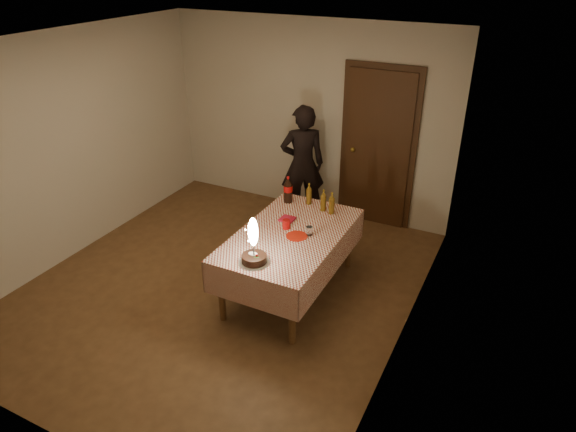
% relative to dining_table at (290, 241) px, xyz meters
% --- Properties ---
extents(ground, '(4.00, 4.50, 0.01)m').
position_rel_dining_table_xyz_m(ground, '(-0.72, -0.26, -0.63)').
color(ground, brown).
rests_on(ground, ground).
extents(room_shell, '(4.04, 4.54, 2.62)m').
position_rel_dining_table_xyz_m(room_shell, '(-0.68, -0.18, 1.03)').
color(room_shell, beige).
rests_on(room_shell, ground).
extents(dining_table, '(1.02, 1.72, 0.72)m').
position_rel_dining_table_xyz_m(dining_table, '(0.00, 0.00, 0.00)').
color(dining_table, brown).
rests_on(dining_table, ground).
extents(birthday_cake, '(0.30, 0.30, 0.47)m').
position_rel_dining_table_xyz_m(birthday_cake, '(-0.06, -0.64, 0.24)').
color(birthday_cake, white).
rests_on(birthday_cake, dining_table).
extents(red_plate, '(0.22, 0.22, 0.01)m').
position_rel_dining_table_xyz_m(red_plate, '(0.09, -0.03, 0.10)').
color(red_plate, red).
rests_on(red_plate, dining_table).
extents(red_cup, '(0.08, 0.08, 0.10)m').
position_rel_dining_table_xyz_m(red_cup, '(-0.08, 0.08, 0.15)').
color(red_cup, '#A90C0B').
rests_on(red_cup, dining_table).
extents(clear_cup, '(0.07, 0.07, 0.09)m').
position_rel_dining_table_xyz_m(clear_cup, '(0.19, 0.07, 0.14)').
color(clear_cup, white).
rests_on(clear_cup, dining_table).
extents(napkin_stack, '(0.15, 0.15, 0.02)m').
position_rel_dining_table_xyz_m(napkin_stack, '(-0.16, 0.25, 0.11)').
color(napkin_stack, '#A61329').
rests_on(napkin_stack, dining_table).
extents(cola_bottle, '(0.10, 0.10, 0.32)m').
position_rel_dining_table_xyz_m(cola_bottle, '(-0.35, 0.65, 0.25)').
color(cola_bottle, black).
rests_on(cola_bottle, dining_table).
extents(amber_bottle_left, '(0.06, 0.06, 0.25)m').
position_rel_dining_table_xyz_m(amber_bottle_left, '(-0.12, 0.72, 0.22)').
color(amber_bottle_left, brown).
rests_on(amber_bottle_left, dining_table).
extents(amber_bottle_right, '(0.06, 0.06, 0.25)m').
position_rel_dining_table_xyz_m(amber_bottle_right, '(0.21, 0.61, 0.22)').
color(amber_bottle_right, brown).
rests_on(amber_bottle_right, dining_table).
extents(amber_bottle_mid, '(0.06, 0.06, 0.25)m').
position_rel_dining_table_xyz_m(amber_bottle_mid, '(0.10, 0.63, 0.22)').
color(amber_bottle_mid, brown).
rests_on(amber_bottle_mid, dining_table).
extents(photographer, '(0.70, 0.64, 1.61)m').
position_rel_dining_table_xyz_m(photographer, '(-0.61, 1.59, 0.18)').
color(photographer, black).
rests_on(photographer, ground).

